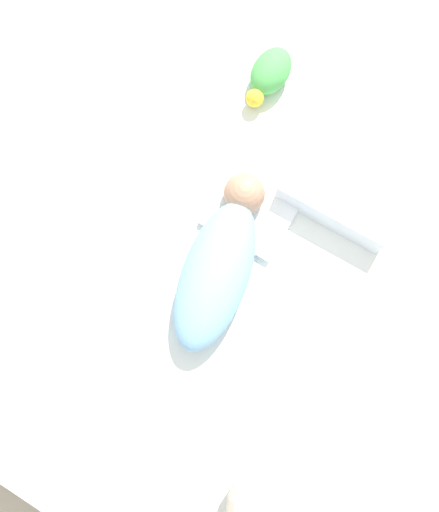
{
  "coord_description": "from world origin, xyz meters",
  "views": [
    {
      "loc": [
        0.29,
        0.16,
        1.49
      ],
      "look_at": [
        0.05,
        0.02,
        0.29
      ],
      "focal_mm": 35.0,
      "sensor_mm": 36.0,
      "label": 1
    }
  ],
  "objects_px": {
    "swaddled_baby": "(220,263)",
    "turtle_plush": "(270,73)",
    "pillow": "(356,170)",
    "bunny_plush": "(273,512)"
  },
  "relations": [
    {
      "from": "swaddled_baby",
      "to": "turtle_plush",
      "type": "relative_size",
      "value": 2.56
    },
    {
      "from": "turtle_plush",
      "to": "swaddled_baby",
      "type": "bearing_deg",
      "value": 15.94
    },
    {
      "from": "swaddled_baby",
      "to": "pillow",
      "type": "distance_m",
      "value": 0.44
    },
    {
      "from": "swaddled_baby",
      "to": "bunny_plush",
      "type": "distance_m",
      "value": 0.56
    },
    {
      "from": "pillow",
      "to": "bunny_plush",
      "type": "relative_size",
      "value": 0.91
    },
    {
      "from": "turtle_plush",
      "to": "pillow",
      "type": "bearing_deg",
      "value": 68.05
    },
    {
      "from": "turtle_plush",
      "to": "bunny_plush",
      "type": "bearing_deg",
      "value": 28.95
    },
    {
      "from": "bunny_plush",
      "to": "turtle_plush",
      "type": "bearing_deg",
      "value": -151.05
    },
    {
      "from": "swaddled_baby",
      "to": "turtle_plush",
      "type": "bearing_deg",
      "value": 4.67
    },
    {
      "from": "pillow",
      "to": "swaddled_baby",
      "type": "bearing_deg",
      "value": -24.24
    }
  ]
}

